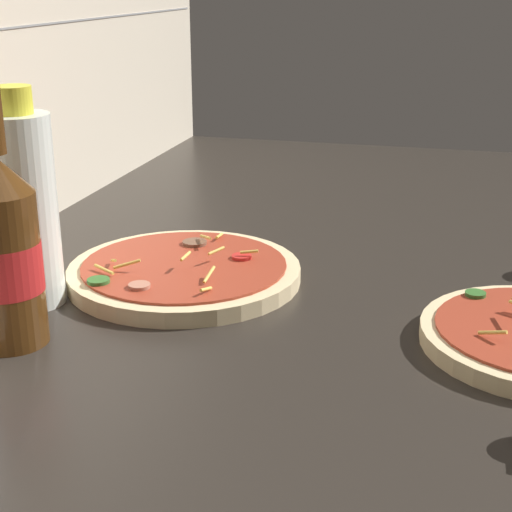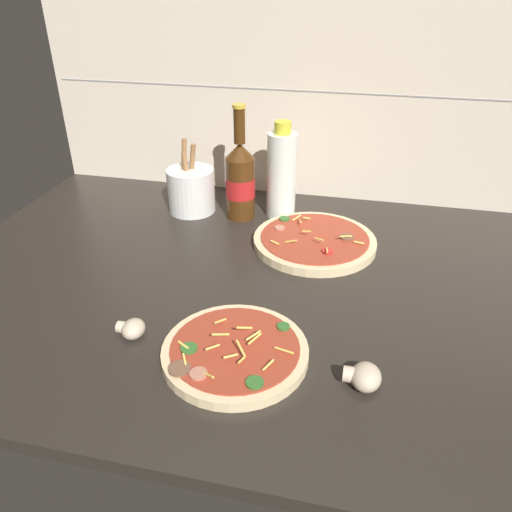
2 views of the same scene
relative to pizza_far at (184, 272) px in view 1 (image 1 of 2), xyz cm
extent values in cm
cube|color=#28231E|center=(4.14, -16.98, -2.31)|extent=(160.00, 90.00, 2.50)
cylinder|color=#336628|center=(-1.18, -33.02, 1.19)|extent=(2.19, 2.19, 0.40)
cylinder|color=#EFCC56|center=(-11.67, -34.51, 1.65)|extent=(1.49, 2.69, 1.19)
cylinder|color=beige|center=(0.00, -0.01, -0.13)|extent=(27.29, 27.29, 1.86)
cylinder|color=#9E3823|center=(0.00, -0.01, 0.95)|extent=(24.01, 24.01, 0.30)
cylinder|color=#336628|center=(-8.12, 7.06, 1.30)|extent=(2.51, 2.51, 0.40)
cylinder|color=#B7755B|center=(-8.35, 2.14, 1.30)|extent=(2.38, 2.38, 0.40)
cylinder|color=red|center=(3.38, -6.05, 1.30)|extent=(2.39, 2.39, 0.40)
cylinder|color=brown|center=(6.95, 1.08, 1.30)|extent=(3.05, 3.05, 0.40)
cylinder|color=#EFCC56|center=(-1.78, -0.86, 2.70)|extent=(2.06, 0.75, 0.69)
cylinder|color=#EFCC56|center=(-5.29, 7.70, 1.54)|extent=(1.86, 3.11, 0.54)
cylinder|color=#EFCC56|center=(6.70, -0.47, 2.24)|extent=(2.76, 2.31, 0.97)
cylinder|color=#EFCC56|center=(-2.92, 7.57, 1.79)|extent=(1.80, 1.47, 0.96)
cylinder|color=#EFCC56|center=(-4.60, -4.58, 1.85)|extent=(2.75, 0.72, 1.24)
cylinder|color=#EFCC56|center=(-8.02, -5.32, 1.54)|extent=(2.06, 0.85, 0.78)
cylinder|color=#EFCC56|center=(1.30, -3.57, 2.54)|extent=(2.18, 1.58, 0.62)
cylinder|color=#EFCC56|center=(3.34, -7.00, 2.03)|extent=(0.71, 2.20, 0.61)
cylinder|color=#EFCC56|center=(-4.16, 5.37, 1.99)|extent=(1.18, 3.14, 1.23)
cylinder|color=#EFCC56|center=(9.72, -1.29, 1.51)|extent=(2.29, 0.37, 0.57)
cylinder|color=#47280F|center=(-19.76, 10.78, 6.50)|extent=(7.05, 7.05, 15.12)
cylinder|color=red|center=(-19.76, 10.78, 6.80)|extent=(7.12, 7.12, 4.84)
cylinder|color=silver|center=(-10.28, 14.00, 9.29)|extent=(7.14, 7.14, 20.70)
cylinder|color=yellow|center=(-10.28, 14.00, 21.05)|extent=(3.93, 3.93, 2.82)
camera|label=1|loc=(-81.09, -30.02, 32.87)|focal=55.00mm
camera|label=2|loc=(9.03, -98.20, 53.34)|focal=35.00mm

